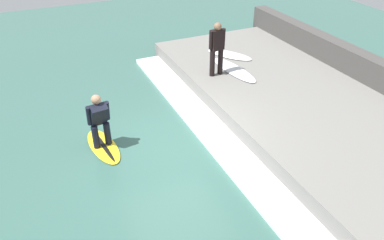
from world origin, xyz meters
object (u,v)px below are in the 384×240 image
(surfer_riding, at_px, (99,119))
(surfer_waiting_near, at_px, (217,46))
(surfboard_spare, at_px, (229,55))
(surfboard_riding, at_px, (103,146))
(surfboard_waiting_near, at_px, (234,70))

(surfer_riding, xyz_separation_m, surfer_waiting_near, (3.90, 1.54, 0.60))
(surfer_waiting_near, relative_size, surfboard_spare, 0.95)
(surfboard_riding, distance_m, surfer_riding, 0.79)
(surfer_waiting_near, relative_size, surfboard_waiting_near, 0.76)
(surfer_riding, height_order, surfboard_waiting_near, surfer_riding)
(surfer_riding, bearing_deg, surfboard_riding, -45.00)
(surfboard_riding, relative_size, surfer_riding, 1.22)
(surfboard_spare, bearing_deg, surfboard_waiting_near, -112.85)
(surfer_riding, bearing_deg, surfer_waiting_near, 21.57)
(surfer_riding, distance_m, surfboard_spare, 5.67)
(surfboard_waiting_near, bearing_deg, surfboard_spare, 67.15)
(surfboard_riding, xyz_separation_m, surfer_riding, (-0.00, 0.00, 0.79))
(surfboard_waiting_near, bearing_deg, surfer_riding, -161.15)
(surfboard_riding, height_order, surfboard_waiting_near, surfboard_waiting_near)
(surfboard_riding, bearing_deg, surfer_waiting_near, 21.57)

